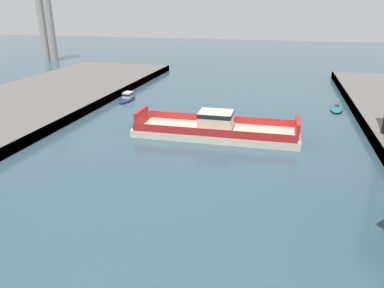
% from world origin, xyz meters
% --- Properties ---
extents(chain_ferry, '(24.05, 7.35, 3.73)m').
position_xyz_m(chain_ferry, '(1.27, 36.37, 1.11)').
color(chain_ferry, beige).
rests_on(chain_ferry, ground).
extents(moored_boat_near_left, '(2.39, 6.74, 1.61)m').
position_xyz_m(moored_boat_near_left, '(-20.08, 53.34, 0.61)').
color(moored_boat_near_left, navy).
rests_on(moored_boat_near_left, ground).
extents(moored_boat_near_right, '(3.11, 6.76, 1.07)m').
position_xyz_m(moored_boat_near_right, '(20.38, 55.94, 0.30)').
color(moored_boat_near_right, '#237075').
rests_on(moored_boat_near_right, ground).
extents(smokestack_distant_a, '(2.93, 2.93, 34.65)m').
position_xyz_m(smokestack_distant_a, '(-71.19, 100.25, 18.36)').
color(smokestack_distant_a, '#9E998E').
rests_on(smokestack_distant_a, ground).
extents(smokestack_distant_b, '(2.84, 2.84, 29.06)m').
position_xyz_m(smokestack_distant_b, '(-67.89, 99.57, 15.54)').
color(smokestack_distant_b, '#9E998E').
rests_on(smokestack_distant_b, ground).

